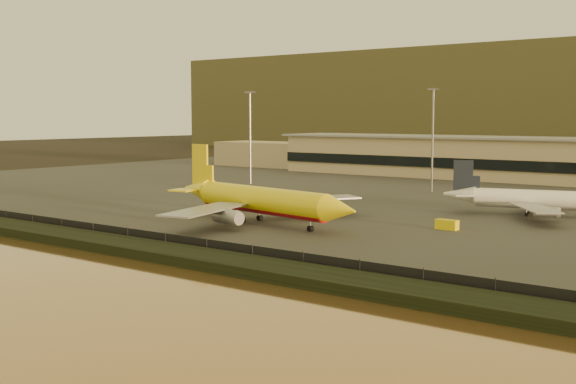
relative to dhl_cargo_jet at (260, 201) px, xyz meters
The scene contains 10 objects.
ground 18.16m from the dhl_cargo_jet, 52.34° to the right, with size 900.00×900.00×0.00m, color black.
embankment 33.00m from the dhl_cargo_jet, 70.79° to the right, with size 320.00×7.00×1.40m, color black.
tarmac 81.83m from the dhl_cargo_jet, 82.41° to the left, with size 320.00×220.00×0.20m, color #2D2D2D.
perimeter_fence 29.21m from the dhl_cargo_jet, 68.19° to the right, with size 300.00×0.05×2.20m, color black.
terminal_building 111.64m from the dhl_cargo_jet, 91.91° to the left, with size 202.00×25.00×12.60m.
apron_light_masts 67.24m from the dhl_cargo_jet, 67.08° to the left, with size 152.20×12.20×25.40m.
dhl_cargo_jet is the anchor object (origin of this frame).
white_narrowbody_jet 52.67m from the dhl_cargo_jet, 47.20° to the left, with size 34.88×33.34×10.16m.
gse_vehicle_yellow 32.14m from the dhl_cargo_jet, 24.25° to the left, with size 3.64×1.64×1.64m, color yellow.
gse_vehicle_white 25.51m from the dhl_cargo_jet, 101.27° to the left, with size 3.53×1.59×1.59m, color white.
Camera 1 is at (68.35, -82.79, 18.82)m, focal length 45.00 mm.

